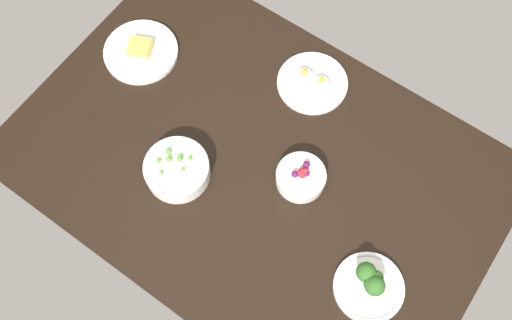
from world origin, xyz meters
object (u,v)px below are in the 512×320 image
Objects in this scene: bowl_berries at (301,177)px; bowl_peas at (177,169)px; plate_eggs at (312,82)px; plate_cheese at (141,51)px; plate_broccoli at (370,284)px.

bowl_berries is 0.77× the size of bowl_peas.
bowl_berries reaches higher than plate_eggs.
bowl_berries is 32.65cm from bowl_peas.
bowl_peas reaches higher than plate_eggs.
bowl_berries is at bearing 173.74° from plate_cheese.
bowl_berries reaches higher than plate_cheese.
plate_broccoli reaches higher than plate_cheese.
bowl_berries is 0.66× the size of plate_eggs.
bowl_berries is at bearing -148.39° from bowl_peas.
plate_broccoli reaches higher than bowl_berries.
plate_cheese is at bearing -36.20° from bowl_peas.
plate_eggs is (42.76, -40.54, -1.71)cm from plate_broccoli.
plate_eggs is at bearing -156.61° from plate_cheese.
plate_cheese is (32.40, -23.71, -1.96)cm from bowl_peas.
bowl_peas is at bearing 143.80° from plate_cheese.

